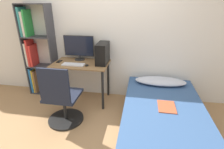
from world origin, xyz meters
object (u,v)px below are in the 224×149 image
monitor (79,47)px  pc_tower (103,53)px  office_chair (62,102)px  bookshelf (35,52)px  keyboard (73,64)px  bed (162,117)px

monitor → pc_tower: size_ratio=1.38×
office_chair → monitor: monitor is taller
monitor → pc_tower: bearing=-13.9°
monitor → pc_tower: 0.51m
bookshelf → keyboard: (0.91, -0.29, -0.11)m
monitor → keyboard: 0.40m
keyboard → pc_tower: size_ratio=0.94×
bed → monitor: monitor is taller
bed → keyboard: (-1.55, 0.53, 0.56)m
bookshelf → pc_tower: bookshelf is taller
monitor → bed: bearing=-28.7°
office_chair → pc_tower: size_ratio=2.35×
office_chair → pc_tower: pc_tower is taller
bookshelf → monitor: (0.92, 0.03, 0.13)m
bed → keyboard: bearing=161.2°
bookshelf → office_chair: (0.93, -0.91, -0.51)m
keyboard → pc_tower: pc_tower is taller
bed → pc_tower: size_ratio=4.53×
monitor → pc_tower: monitor is taller
bed → keyboard: 1.73m
pc_tower → office_chair: bearing=-120.0°
bookshelf → pc_tower: 1.41m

